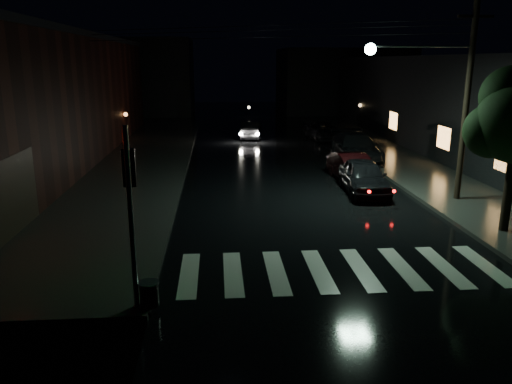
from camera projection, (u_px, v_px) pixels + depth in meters
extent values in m
plane|color=black|center=(234.00, 281.00, 13.24)|extent=(120.00, 120.00, 0.00)
cube|color=#282826|center=(130.00, 170.00, 26.34)|extent=(6.00, 44.00, 0.15)
cube|color=#282826|center=(406.00, 166.00, 27.48)|extent=(4.00, 44.00, 0.15)
cube|color=black|center=(0.00, 102.00, 26.87)|extent=(10.00, 36.00, 7.00)
cube|color=black|center=(495.00, 105.00, 31.13)|extent=(10.00, 40.00, 6.00)
cube|color=black|center=(128.00, 77.00, 54.85)|extent=(14.00, 10.00, 8.00)
cube|color=black|center=(342.00, 81.00, 56.80)|extent=(14.00, 10.00, 7.00)
cube|color=beige|center=(340.00, 270.00, 13.95)|extent=(9.00, 3.00, 0.01)
cylinder|color=slate|center=(131.00, 220.00, 11.05)|extent=(0.12, 0.12, 4.20)
cylinder|color=black|center=(149.00, 295.00, 11.54)|extent=(0.44, 0.44, 0.55)
cylinder|color=slate|center=(149.00, 283.00, 11.46)|extent=(0.48, 0.48, 0.04)
cube|color=black|center=(129.00, 168.00, 10.93)|extent=(0.28, 0.16, 0.85)
sphere|color=#0CFF33|center=(131.00, 178.00, 11.08)|extent=(0.20, 0.20, 0.20)
cylinder|color=black|center=(509.00, 187.00, 16.42)|extent=(0.30, 0.30, 3.00)
sphere|color=black|center=(491.00, 131.00, 16.30)|extent=(1.80, 1.80, 1.80)
sphere|color=black|center=(512.00, 96.00, 16.16)|extent=(2.00, 2.00, 2.00)
cylinder|color=black|center=(467.00, 101.00, 19.66)|extent=(0.24, 0.24, 8.00)
cube|color=black|center=(476.00, 16.00, 18.86)|extent=(1.40, 0.10, 0.10)
cylinder|color=slate|center=(422.00, 46.00, 18.99)|extent=(4.00, 0.08, 0.08)
sphere|color=#BFFFD8|center=(370.00, 49.00, 18.86)|extent=(0.44, 0.44, 0.44)
imported|color=black|center=(364.00, 177.00, 21.94)|extent=(2.01, 4.43, 1.47)
imported|color=black|center=(353.00, 168.00, 24.08)|extent=(1.83, 4.16, 1.33)
imported|color=black|center=(355.00, 148.00, 28.79)|extent=(2.53, 5.72, 1.63)
imported|color=black|center=(324.00, 131.00, 37.04)|extent=(2.72, 4.84, 1.28)
imported|color=black|center=(251.00, 130.00, 37.55)|extent=(1.86, 4.03, 1.28)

